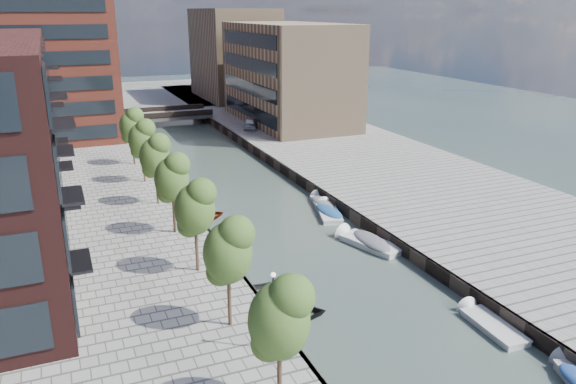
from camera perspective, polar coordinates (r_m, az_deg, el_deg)
water at (r=58.70m, az=-6.20°, el=1.34°), size 300.00×300.00×0.00m
quay_right at (r=64.70m, az=7.51°, el=3.32°), size 20.00×140.00×1.00m
quay_wall_left at (r=57.23m, az=-12.07°, el=1.13°), size 0.25×140.00×1.00m
quay_wall_right at (r=60.47m, az=-0.67°, el=2.44°), size 0.25×140.00×1.00m
far_closure at (r=116.26m, az=-14.85°, el=9.39°), size 80.00×40.00×1.00m
tower at (r=79.07m, az=-24.59°, el=15.93°), size 18.00×18.00×30.00m
tan_block_near at (r=82.83m, az=-0.01°, el=11.95°), size 12.00×25.00×14.00m
tan_block_far at (r=107.12m, az=-5.52°, el=13.78°), size 12.00×20.00×16.00m
bridge at (r=88.79m, az=-12.22°, el=7.65°), size 13.00×6.00×1.30m
tree_0 at (r=22.52m, az=-0.91°, el=-12.45°), size 2.50×2.50×5.95m
tree_1 at (r=28.44m, az=-6.16°, el=-5.77°), size 2.50×2.50×5.95m
tree_2 at (r=34.76m, az=-9.49°, el=-1.42°), size 2.50×2.50×5.95m
tree_3 at (r=41.31m, az=-11.76°, el=1.57°), size 2.50×2.50×5.95m
tree_4 at (r=47.98m, az=-13.42°, el=3.74°), size 2.50×2.50×5.95m
tree_5 at (r=54.73m, az=-14.67°, el=5.38°), size 2.50×2.50×5.95m
tree_6 at (r=61.54m, az=-15.65°, el=6.65°), size 2.50×2.50×5.95m
lamp_0 at (r=27.05m, az=-1.48°, el=-11.23°), size 0.24×0.24×4.12m
lamp_1 at (r=41.15m, az=-9.56°, el=-0.98°), size 0.24×0.24×4.12m
lamp_2 at (r=56.28m, az=-13.37°, el=3.93°), size 0.24×0.24×4.12m
sloop_0 at (r=32.84m, az=-0.27°, el=-12.60°), size 5.56×4.73×0.98m
sloop_1 at (r=35.28m, az=-1.22°, el=-10.29°), size 4.76×3.76×0.89m
sloop_2 at (r=47.61m, az=-8.74°, el=-2.78°), size 4.59×3.64×0.86m
sloop_3 at (r=42.48m, az=-6.22°, el=-5.29°), size 4.69×3.68×0.88m
sloop_4 at (r=65.69m, az=-12.25°, el=2.83°), size 4.70×3.81×0.86m
motorboat_1 at (r=42.45m, az=7.93°, el=-5.06°), size 3.48×5.73×1.81m
motorboat_2 at (r=33.98m, az=19.51°, el=-12.45°), size 1.73×4.51×1.48m
motorboat_3 at (r=48.34m, az=4.07°, el=-2.04°), size 2.92×5.09×1.61m
motorboat_4 at (r=50.58m, az=3.45°, el=-1.12°), size 2.61×4.75×1.50m
car at (r=78.60m, az=-3.88°, el=6.96°), size 3.11×4.57×1.44m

